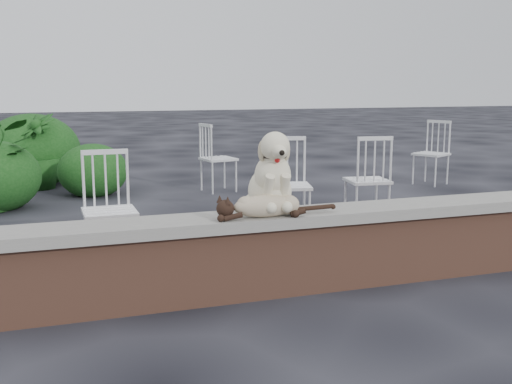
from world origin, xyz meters
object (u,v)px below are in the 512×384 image
object	(u,v)px
chair_c	(367,179)
chair_d	(431,153)
dog	(270,171)
chair_b	(289,184)
potted_plant_b	(38,152)
chair_a	(109,210)
cat	(266,204)
chair_e	(218,158)

from	to	relation	value
chair_c	chair_d	bearing A→B (deg)	-129.64
dog	chair_b	xyz separation A→B (m)	(0.83, 1.70, -0.40)
dog	potted_plant_b	distance (m)	5.39
chair_a	potted_plant_b	world-z (taller)	potted_plant_b
dog	chair_d	world-z (taller)	dog
dog	chair_a	size ratio (longest dim) A/B	0.63
chair_a	chair_c	bearing A→B (deg)	14.76
cat	chair_b	xyz separation A→B (m)	(0.91, 1.85, -0.20)
chair_e	chair_c	world-z (taller)	same
chair_d	potted_plant_b	distance (m)	5.68
dog	chair_e	xyz separation A→B (m)	(0.75, 4.13, -0.40)
chair_c	cat	bearing A→B (deg)	54.35
cat	chair_a	xyz separation A→B (m)	(-0.94, 1.14, -0.20)
chair_c	chair_a	distance (m)	2.88
chair_d	chair_e	world-z (taller)	same
chair_c	dog	bearing A→B (deg)	53.28
cat	potted_plant_b	distance (m)	5.50
chair_c	chair_a	size ratio (longest dim) A/B	1.00
potted_plant_b	cat	bearing A→B (deg)	-73.85
chair_d	chair_e	xyz separation A→B (m)	(-3.13, 0.44, 0.00)
chair_d	chair_a	distance (m)	5.60
cat	chair_b	size ratio (longest dim) A/B	1.10
chair_b	potted_plant_b	size ratio (longest dim) A/B	0.88
dog	chair_b	world-z (taller)	dog
cat	chair_d	distance (m)	5.52
chair_d	chair_a	xyz separation A→B (m)	(-4.90, -2.70, 0.00)
chair_c	potted_plant_b	world-z (taller)	potted_plant_b
chair_c	potted_plant_b	distance (m)	4.77
chair_e	chair_b	size ratio (longest dim) A/B	1.00
chair_a	potted_plant_b	distance (m)	4.19
chair_c	chair_b	bearing A→B (deg)	12.28
chair_d	chair_b	world-z (taller)	same
chair_b	chair_e	bearing A→B (deg)	106.58
dog	chair_a	distance (m)	1.48
chair_a	potted_plant_b	xyz separation A→B (m)	(-0.59, 4.15, 0.06)
chair_a	chair_b	bearing A→B (deg)	20.08
chair_a	dog	bearing A→B (deg)	-44.87
dog	chair_a	world-z (taller)	dog
chair_b	chair_a	xyz separation A→B (m)	(-1.85, -0.71, 0.00)
cat	chair_e	world-z (taller)	chair_e
chair_b	chair_c	world-z (taller)	same
cat	potted_plant_b	world-z (taller)	potted_plant_b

